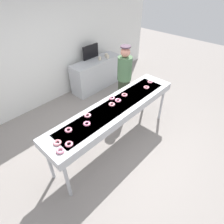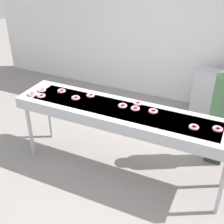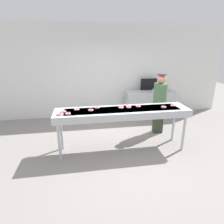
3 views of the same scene
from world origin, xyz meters
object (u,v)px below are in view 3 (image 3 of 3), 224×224
Objects in this scene: paper_cup_1 at (154,90)px; menu_display at (149,84)px; strawberry_donut_2 at (97,108)px; paper_cup_0 at (162,91)px; strawberry_donut_6 at (164,107)px; prep_counter at (150,104)px; strawberry_donut_8 at (60,114)px; paper_cup_2 at (162,90)px; fryer_conveyor at (123,113)px; strawberry_donut_9 at (129,107)px; strawberry_donut_10 at (126,105)px; strawberry_donut_3 at (77,109)px; strawberry_donut_5 at (63,111)px; strawberry_donut_4 at (138,106)px; worker_baker at (160,100)px; strawberry_donut_1 at (173,105)px; strawberry_donut_7 at (91,110)px; strawberry_donut_11 at (68,114)px; strawberry_donut_0 at (121,108)px.

menu_display reaches higher than paper_cup_1.
menu_display is (1.90, 2.03, 0.07)m from strawberry_donut_2.
paper_cup_0 is 0.51m from menu_display.
strawberry_donut_6 is 2.15m from prep_counter.
paper_cup_1 is 0.17× the size of menu_display.
strawberry_donut_8 is 3.70m from paper_cup_2.
fryer_conveyor is at bearing 6.89° from strawberry_donut_8.
paper_cup_2 is at bearing 8.07° from paper_cup_1.
strawberry_donut_10 is at bearing 98.39° from strawberry_donut_9.
strawberry_donut_3 is at bearing -146.98° from paper_cup_0.
strawberry_donut_5 is 3.57m from paper_cup_2.
strawberry_donut_4 is 1.02m from worker_baker.
strawberry_donut_3 is at bearing 178.22° from strawberry_donut_1.
strawberry_donut_2 is at bearing 11.71° from strawberry_donut_5.
strawberry_donut_5 and strawberry_donut_6 have the same top height.
strawberry_donut_6 is 1.31× the size of paper_cup_2.
strawberry_donut_4 reaches higher than prep_counter.
strawberry_donut_1 and strawberry_donut_10 have the same top height.
strawberry_donut_5 is (-1.62, -0.10, 0.00)m from strawberry_donut_4.
strawberry_donut_7 is 1.99m from worker_baker.
strawberry_donut_8 is (-0.32, -0.25, 0.00)m from strawberry_donut_3.
strawberry_donut_7 reaches higher than paper_cup_1.
worker_baker is (0.78, 0.65, -0.08)m from strawberry_donut_4.
strawberry_donut_4 is at bearing -3.03° from strawberry_donut_2.
fryer_conveyor is 32.02× the size of paper_cup_1.
strawberry_donut_6 is (0.53, -0.15, 0.00)m from strawberry_donut_4.
prep_counter is at bearing 44.08° from strawberry_donut_7.
strawberry_donut_9 is (0.69, -0.08, 0.00)m from strawberry_donut_2.
strawberry_donut_11 is 3.30m from paper_cup_1.
strawberry_donut_9 is 2.44m from menu_display.
strawberry_donut_7 is (-1.84, -0.03, 0.00)m from strawberry_donut_1.
strawberry_donut_2 and strawberry_donut_10 have the same top height.
menu_display is (1.36, 2.18, 0.16)m from fryer_conveyor.
paper_cup_0 is (0.53, 1.80, -0.08)m from strawberry_donut_1.
strawberry_donut_4 is 1.00× the size of strawberry_donut_10.
paper_cup_1 is at bearing -171.93° from paper_cup_2.
strawberry_donut_0 is 1.31× the size of paper_cup_0.
paper_cup_2 is at bearing 33.02° from strawberry_donut_5.
strawberry_donut_0 is at bearing -134.26° from paper_cup_0.
strawberry_donut_1 is 1.05m from strawberry_donut_10.
strawberry_donut_3 is 3.02m from paper_cup_1.
strawberry_donut_1 is at bearing 0.90° from strawberry_donut_7.
fryer_conveyor is 24.54× the size of strawberry_donut_0.
strawberry_donut_4 is at bearing 0.24° from strawberry_donut_3.
strawberry_donut_4 is 1.31× the size of paper_cup_1.
strawberry_donut_7 is (0.56, -0.00, 0.00)m from strawberry_donut_5.
strawberry_donut_5 and strawberry_donut_8 have the same top height.
strawberry_donut_8 is 1.00× the size of strawberry_donut_10.
strawberry_donut_2 is at bearing 173.35° from strawberry_donut_9.
prep_counter is at bearing 43.97° from strawberry_donut_2.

